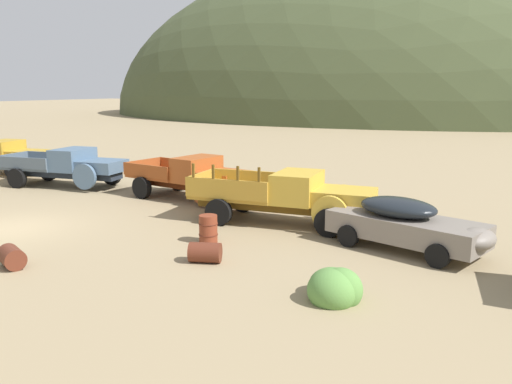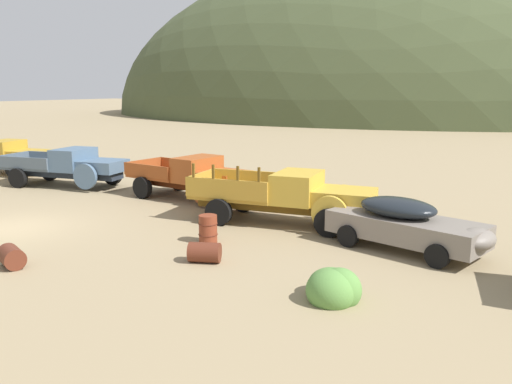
% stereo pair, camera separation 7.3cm
% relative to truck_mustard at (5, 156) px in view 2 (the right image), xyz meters
% --- Properties ---
extents(ground_plane, '(300.00, 300.00, 0.00)m').
position_rel_truck_mustard_xyz_m(ground_plane, '(10.96, -7.29, -1.00)').
color(ground_plane, '#998460').
extents(hill_distant, '(90.31, 58.35, 50.11)m').
position_rel_truck_mustard_xyz_m(hill_distant, '(-6.05, 68.43, -1.00)').
color(hill_distant, '#424C2D').
rests_on(hill_distant, ground).
extents(truck_mustard, '(6.70, 3.60, 1.89)m').
position_rel_truck_mustard_xyz_m(truck_mustard, '(0.00, 0.00, 0.00)').
color(truck_mustard, '#593D12').
rests_on(truck_mustard, ground).
extents(truck_chalk_blue, '(6.59, 3.52, 1.89)m').
position_rel_truck_mustard_xyz_m(truck_chalk_blue, '(6.45, -0.70, 0.02)').
color(truck_chalk_blue, '#262D39').
rests_on(truck_chalk_blue, ground).
extents(truck_oxide_orange, '(5.84, 2.80, 1.89)m').
position_rel_truck_mustard_xyz_m(truck_oxide_orange, '(13.49, -0.02, 0.01)').
color(truck_oxide_orange, '#51220D').
rests_on(truck_oxide_orange, ground).
extents(truck_faded_yellow, '(6.78, 3.31, 2.16)m').
position_rel_truck_mustard_xyz_m(truck_faded_yellow, '(19.08, -1.61, 0.01)').
color(truck_faded_yellow, brown).
rests_on(truck_faded_yellow, ground).
extents(car_primer_gray, '(5.14, 2.71, 1.57)m').
position_rel_truck_mustard_xyz_m(car_primer_gray, '(23.46, -2.65, -0.18)').
color(car_primer_gray, slate).
rests_on(car_primer_gray, ground).
extents(oil_drum_foreground, '(1.01, 0.85, 0.58)m').
position_rel_truck_mustard_xyz_m(oil_drum_foreground, '(14.61, -9.70, -0.70)').
color(oil_drum_foreground, '#5B2819').
rests_on(oil_drum_foreground, ground).
extents(oil_drum_spare, '(0.62, 0.62, 0.88)m').
position_rel_truck_mustard_xyz_m(oil_drum_spare, '(17.80, -5.03, -0.55)').
color(oil_drum_spare, brown).
rests_on(oil_drum_spare, ground).
extents(oil_drum_tipped, '(1.04, 0.87, 0.57)m').
position_rel_truck_mustard_xyz_m(oil_drum_tipped, '(18.86, -6.65, -0.71)').
color(oil_drum_tipped, '#5B2819').
rests_on(oil_drum_tipped, ground).
extents(bush_front_left, '(1.37, 1.44, 1.01)m').
position_rel_truck_mustard_xyz_m(bush_front_left, '(23.01, -7.27, -0.73)').
color(bush_front_left, '#5B8E42').
rests_on(bush_front_left, ground).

